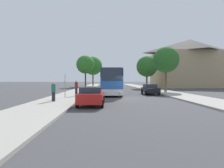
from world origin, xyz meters
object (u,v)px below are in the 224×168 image
(bus_front, at_px, (111,81))
(tree_right_near, at_px, (166,60))
(tree_left_far, at_px, (85,65))
(parked_car_left_curb, at_px, (91,96))
(bus_stop_sign, at_px, (65,83))
(pedestrian_waiting_near, at_px, (53,91))
(pedestrian_waiting_far, at_px, (76,88))
(parked_car_right_near, at_px, (150,89))
(tree_left_near, at_px, (93,66))
(bus_middle, at_px, (108,80))
(tree_right_mid, at_px, (147,67))

(bus_front, relative_size, tree_right_near, 1.45)
(tree_left_far, height_order, tree_right_near, tree_left_far)
(tree_right_near, bearing_deg, parked_car_left_curb, -127.09)
(bus_stop_sign, xyz_separation_m, pedestrian_waiting_near, (-0.27, -3.23, -0.69))
(bus_stop_sign, bearing_deg, pedestrian_waiting_far, 61.99)
(pedestrian_waiting_near, bearing_deg, tree_right_near, -103.30)
(parked_car_left_curb, xyz_separation_m, parked_car_right_near, (7.36, 10.14, -0.03))
(bus_front, relative_size, bus_stop_sign, 4.28)
(parked_car_left_curb, xyz_separation_m, tree_left_far, (-4.38, 33.96, 5.40))
(parked_car_left_curb, relative_size, parked_car_right_near, 0.94)
(tree_left_near, relative_size, tree_right_near, 1.22)
(parked_car_left_curb, relative_size, bus_stop_sign, 1.65)
(parked_car_left_curb, relative_size, pedestrian_waiting_near, 2.40)
(parked_car_left_curb, distance_m, bus_stop_sign, 5.89)
(parked_car_right_near, bearing_deg, tree_right_near, -128.14)
(parked_car_left_curb, distance_m, parked_car_right_near, 12.53)
(parked_car_left_curb, xyz_separation_m, pedestrian_waiting_far, (-2.31, 6.57, 0.30))
(bus_front, height_order, parked_car_left_curb, bus_front)
(tree_left_far, bearing_deg, bus_stop_sign, -87.73)
(pedestrian_waiting_near, height_order, tree_left_near, tree_left_near)
(parked_car_right_near, relative_size, tree_left_far, 0.51)
(parked_car_left_curb, xyz_separation_m, tree_left_near, (-2.78, 40.23, 5.57))
(bus_middle, distance_m, pedestrian_waiting_near, 24.59)
(tree_right_near, xyz_separation_m, tree_right_mid, (-0.28, 12.31, -0.18))
(pedestrian_waiting_far, distance_m, tree_left_far, 27.95)
(pedestrian_waiting_far, height_order, tree_left_far, tree_left_far)
(bus_front, xyz_separation_m, tree_left_near, (-4.63, 29.48, 4.51))
(tree_left_near, bearing_deg, bus_front, -81.08)
(bus_middle, relative_size, parked_car_right_near, 2.56)
(parked_car_left_curb, height_order, tree_right_mid, tree_right_mid)
(bus_middle, bearing_deg, parked_car_left_curb, -93.93)
(tree_left_near, xyz_separation_m, tree_right_near, (14.02, -25.37, -0.97))
(bus_front, distance_m, tree_right_mid, 19.08)
(bus_stop_sign, xyz_separation_m, tree_right_near, (14.46, 10.02, 3.67))
(tree_left_near, height_order, tree_right_mid, tree_left_near)
(bus_front, distance_m, pedestrian_waiting_near, 10.62)
(tree_left_far, bearing_deg, parked_car_left_curb, -82.65)
(bus_front, relative_size, tree_left_far, 1.26)
(pedestrian_waiting_near, xyz_separation_m, tree_right_mid, (14.46, 25.56, 4.18))
(tree_right_mid, bearing_deg, bus_front, -119.03)
(bus_middle, relative_size, tree_left_far, 1.32)
(bus_middle, xyz_separation_m, parked_car_right_near, (5.57, -15.47, -1.15))
(parked_car_right_near, height_order, pedestrian_waiting_far, pedestrian_waiting_far)
(tree_right_near, bearing_deg, tree_left_near, 118.92)
(bus_middle, relative_size, pedestrian_waiting_far, 6.09)
(pedestrian_waiting_near, bearing_deg, parked_car_right_near, -107.11)
(bus_middle, distance_m, tree_left_far, 11.24)
(bus_middle, height_order, bus_stop_sign, bus_middle)
(bus_middle, height_order, pedestrian_waiting_near, bus_middle)
(bus_front, xyz_separation_m, pedestrian_waiting_far, (-4.16, -4.18, -0.76))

